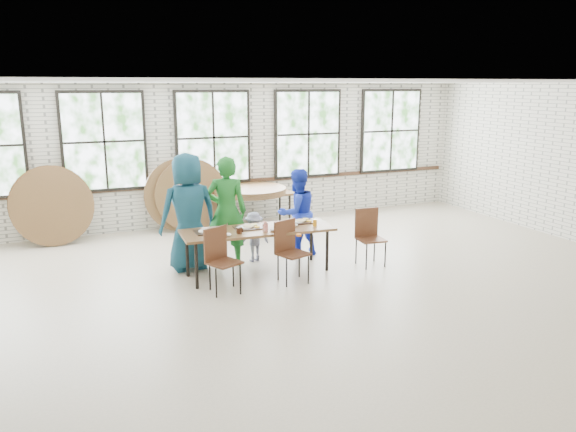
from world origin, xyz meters
The scene contains 13 objects.
room centered at (0.00, 4.44, 1.83)m, with size 12.00×12.00×12.00m.
dining_table centered at (-0.27, 0.98, 0.69)m, with size 2.44×0.93×0.74m.
chair_near_left centered at (-1.05, 0.47, 0.56)m, with size 0.55×0.54×0.95m.
chair_near_right centered at (0.05, 0.48, 0.56)m, with size 0.53×0.52×0.95m.
chair_spare centered at (1.61, 0.73, 0.56)m, with size 0.45×0.44×0.95m.
adult_teal centered at (-1.22, 1.63, 0.96)m, with size 0.94×0.61×1.92m, color navy.
adult_green centered at (-0.58, 1.63, 0.92)m, with size 0.67×0.44×1.84m, color #1C6B24.
toddler centered at (-0.11, 1.63, 0.43)m, with size 0.55×0.32×0.86m, color #161945.
adult_blue centered at (0.69, 1.63, 0.78)m, with size 0.75×0.59×1.55m, color #1C35C8.
storage_table centered at (0.59, 3.80, 0.69)m, with size 1.84×0.85×0.74m.
tabletop_clutter centered at (-0.18, 0.95, 0.77)m, with size 2.01×0.59×0.11m.
round_tops_stacked centered at (0.59, 3.80, 0.80)m, with size 1.50×1.50×0.13m.
round_tops_leaning centered at (-1.97, 4.13, 0.73)m, with size 4.17×0.41×1.49m.
Camera 1 is at (-3.19, -7.11, 2.97)m, focal length 35.00 mm.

